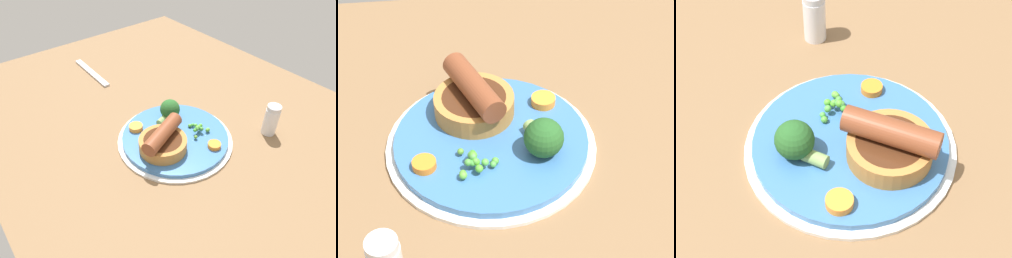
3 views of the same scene
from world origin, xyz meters
The scene contains 9 objects.
dining_table centered at (0.00, 0.00, 1.50)cm, with size 110.00×80.00×3.00cm, color brown.
dinner_plate centered at (-4.92, 4.83, 3.57)cm, with size 24.36×24.36×1.40cm.
sausage_pudding centered at (-6.47, 9.35, 6.47)cm, with size 9.58×11.02×5.49cm.
pea_pile centered at (-7.09, 0.23, 5.40)cm, with size 4.49×4.44×1.91cm.
broccoli_floret_near centered at (0.56, 1.89, 6.53)cm, with size 4.47×6.39×4.47cm.
carrot_slice_1 centered at (-12.59, 0.96, 4.85)cm, with size 2.65×2.65×0.90cm, color orange.
carrot_slice_4 centered at (2.03, 10.07, 4.90)cm, with size 2.97×2.97×0.99cm, color orange.
fork centered at (31.95, 5.09, 3.30)cm, with size 18.00×1.60×0.60cm, color silver.
salt_shaker centered at (-15.87, -12.76, 6.50)cm, with size 3.06×3.06×7.09cm.
Camera 1 is at (-40.83, 35.96, 46.31)cm, focal length 32.00 mm.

